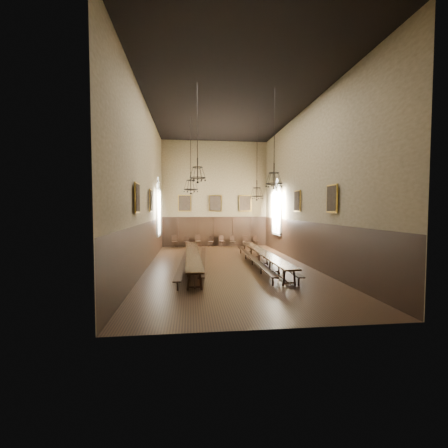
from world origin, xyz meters
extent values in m
cube|color=black|center=(0.00, 0.00, -0.01)|extent=(9.00, 18.00, 0.02)
cube|color=black|center=(0.00, 0.00, 9.01)|extent=(9.00, 18.00, 0.02)
cube|color=#847351|center=(0.00, 9.01, 4.50)|extent=(9.00, 0.02, 9.00)
cube|color=#847351|center=(0.00, -9.01, 4.50)|extent=(9.00, 0.02, 9.00)
cube|color=#847351|center=(-4.51, 0.00, 4.50)|extent=(0.02, 18.00, 9.00)
cube|color=#847351|center=(4.51, 0.00, 4.50)|extent=(0.02, 18.00, 9.00)
cube|color=black|center=(-2.00, -0.18, 0.78)|extent=(0.82, 10.45, 0.07)
cube|color=black|center=(1.99, -0.10, 0.75)|extent=(0.72, 10.08, 0.07)
cube|color=black|center=(-2.45, -0.11, 0.44)|extent=(0.72, 10.38, 0.05)
cube|color=black|center=(-1.43, 0.15, 0.40)|extent=(0.81, 9.45, 0.05)
cube|color=black|center=(1.40, -0.01, 0.42)|extent=(0.48, 9.92, 0.05)
cube|color=black|center=(2.52, -0.14, 0.42)|extent=(0.58, 9.88, 0.05)
cube|color=black|center=(-3.43, 8.47, 0.48)|extent=(0.56, 0.56, 0.05)
cube|color=black|center=(-3.43, 8.67, 0.74)|extent=(0.44, 0.18, 0.53)
cube|color=black|center=(-2.48, 8.51, 0.44)|extent=(0.51, 0.51, 0.05)
cube|color=black|center=(-2.48, 8.68, 0.68)|extent=(0.40, 0.16, 0.49)
cube|color=black|center=(-1.47, 8.53, 0.49)|extent=(0.55, 0.55, 0.05)
cube|color=black|center=(-1.47, 8.72, 0.76)|extent=(0.45, 0.15, 0.54)
cube|color=black|center=(-0.40, 8.59, 0.44)|extent=(0.52, 0.52, 0.05)
cube|color=black|center=(-0.40, 8.76, 0.68)|extent=(0.40, 0.17, 0.48)
cube|color=black|center=(0.55, 8.53, 0.46)|extent=(0.55, 0.55, 0.05)
cube|color=black|center=(0.55, 8.72, 0.72)|extent=(0.42, 0.18, 0.51)
cube|color=black|center=(1.45, 8.47, 0.43)|extent=(0.47, 0.47, 0.05)
cube|color=black|center=(1.45, 8.64, 0.67)|extent=(0.40, 0.11, 0.48)
cube|color=black|center=(2.58, 8.47, 0.43)|extent=(0.42, 0.42, 0.05)
cube|color=black|center=(2.58, 8.65, 0.68)|extent=(0.41, 0.05, 0.48)
cube|color=black|center=(3.49, 8.58, 0.44)|extent=(0.52, 0.52, 0.05)
cube|color=black|center=(3.49, 8.75, 0.68)|extent=(0.40, 0.17, 0.49)
cylinder|color=black|center=(-2.08, 2.44, 7.27)|extent=(0.03, 0.03, 3.46)
torus|color=black|center=(-2.08, 2.44, 4.45)|extent=(0.89, 0.89, 0.05)
torus|color=black|center=(-2.08, 2.44, 5.02)|extent=(0.56, 0.56, 0.04)
cylinder|color=black|center=(-2.08, 2.44, 4.92)|extent=(0.06, 0.06, 1.25)
cylinder|color=black|center=(2.10, 2.09, 7.02)|extent=(0.03, 0.03, 3.95)
torus|color=black|center=(2.10, 2.09, 4.03)|extent=(0.83, 0.83, 0.05)
torus|color=black|center=(2.10, 2.09, 4.56)|extent=(0.53, 0.53, 0.04)
cylinder|color=black|center=(2.10, 2.09, 4.46)|extent=(0.06, 0.06, 1.17)
cylinder|color=black|center=(-1.78, -2.68, 7.29)|extent=(0.03, 0.03, 3.41)
torus|color=black|center=(-1.78, -2.68, 4.66)|extent=(0.75, 0.75, 0.04)
torus|color=black|center=(-1.78, -2.68, 5.15)|extent=(0.48, 0.48, 0.04)
cylinder|color=black|center=(-1.78, -2.68, 5.06)|extent=(0.05, 0.05, 1.06)
cylinder|color=black|center=(1.91, -2.51, 7.22)|extent=(0.03, 0.03, 3.56)
torus|color=black|center=(1.91, -2.51, 4.44)|extent=(0.81, 0.81, 0.05)
torus|color=black|center=(1.91, -2.51, 4.96)|extent=(0.51, 0.51, 0.04)
cylinder|color=black|center=(1.91, -2.51, 4.87)|extent=(0.06, 0.06, 1.14)
cube|color=#AF852A|center=(-2.60, 8.88, 3.70)|extent=(1.10, 0.12, 1.40)
cube|color=black|center=(-2.60, 8.88, 3.70)|extent=(0.98, 0.02, 1.28)
cube|color=#AF852A|center=(0.00, 8.88, 3.70)|extent=(1.10, 0.12, 1.40)
cube|color=black|center=(0.00, 8.88, 3.70)|extent=(0.98, 0.02, 1.28)
cube|color=#AF852A|center=(2.60, 8.88, 3.70)|extent=(1.10, 0.12, 1.40)
cube|color=black|center=(2.60, 8.88, 3.70)|extent=(0.98, 0.02, 1.28)
cube|color=#AF852A|center=(-4.38, 1.00, 3.70)|extent=(0.12, 1.00, 1.30)
cube|color=black|center=(-4.38, 1.00, 3.70)|extent=(0.02, 0.88, 1.18)
cube|color=#AF852A|center=(-4.38, -3.50, 3.70)|extent=(0.12, 1.00, 1.30)
cube|color=black|center=(-4.38, -3.50, 3.70)|extent=(0.02, 0.88, 1.18)
cube|color=#AF852A|center=(4.38, 1.00, 3.70)|extent=(0.12, 1.00, 1.30)
cube|color=black|center=(4.38, 1.00, 3.70)|extent=(0.02, 0.88, 1.18)
cube|color=#AF852A|center=(4.38, -3.50, 3.70)|extent=(0.12, 1.00, 1.30)
cube|color=black|center=(4.38, -3.50, 3.70)|extent=(0.02, 0.88, 1.18)
camera|label=1|loc=(-2.11, -16.68, 3.24)|focal=24.00mm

